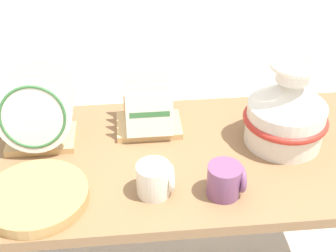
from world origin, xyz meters
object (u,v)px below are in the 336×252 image
(dish_rack_round_plates, at_px, (37,117))
(mug_cream_glaze, at_px, (155,179))
(mug_plum_glaze, at_px, (226,180))
(ceramic_vase, at_px, (287,110))
(dish_rack_square_plates, at_px, (149,115))
(wicker_charger_stack, at_px, (37,197))

(dish_rack_round_plates, distance_m, mug_cream_glaze, 0.45)
(dish_rack_round_plates, bearing_deg, mug_plum_glaze, -28.20)
(dish_rack_round_plates, xyz_separation_m, mug_plum_glaze, (0.55, -0.29, -0.06))
(ceramic_vase, height_order, mug_plum_glaze, ceramic_vase)
(dish_rack_round_plates, xyz_separation_m, dish_rack_square_plates, (0.36, 0.05, -0.05))
(ceramic_vase, height_order, dish_rack_round_plates, ceramic_vase)
(wicker_charger_stack, distance_m, mug_plum_glaze, 0.53)
(dish_rack_square_plates, distance_m, wicker_charger_stack, 0.47)
(dish_rack_round_plates, bearing_deg, dish_rack_square_plates, 8.22)
(mug_plum_glaze, bearing_deg, mug_cream_glaze, 173.15)
(wicker_charger_stack, bearing_deg, mug_cream_glaze, 0.90)
(mug_cream_glaze, bearing_deg, dish_rack_square_plates, 89.67)
(dish_rack_round_plates, height_order, wicker_charger_stack, dish_rack_round_plates)
(ceramic_vase, distance_m, dish_rack_round_plates, 0.79)
(dish_rack_square_plates, distance_m, mug_cream_glaze, 0.32)
(dish_rack_round_plates, relative_size, mug_plum_glaze, 2.41)
(dish_rack_round_plates, xyz_separation_m, wicker_charger_stack, (0.02, -0.28, -0.09))
(wicker_charger_stack, xyz_separation_m, mug_plum_glaze, (0.53, -0.02, 0.03))
(ceramic_vase, relative_size, dish_rack_round_plates, 1.15)
(dish_rack_square_plates, relative_size, mug_cream_glaze, 2.06)
(ceramic_vase, bearing_deg, mug_plum_glaze, -135.99)
(dish_rack_square_plates, bearing_deg, mug_plum_glaze, -60.64)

